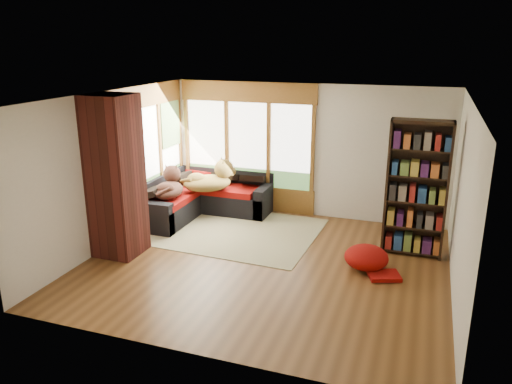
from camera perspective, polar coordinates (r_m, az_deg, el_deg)
The scene contains 17 objects.
floor at distance 7.94m, azimuth 1.06°, elevation -8.21°, with size 5.50×5.50×0.00m, color #563418.
ceiling at distance 7.22m, azimuth 1.17°, elevation 10.78°, with size 5.50×5.50×0.00m, color white.
wall_back at distance 9.81m, azimuth 5.68°, elevation 4.69°, with size 5.50×0.04×2.60m, color silver.
wall_front at distance 5.30m, azimuth -7.40°, elevation -6.35°, with size 5.50×0.04×2.60m, color silver.
wall_left at distance 8.70m, azimuth -16.38°, elevation 2.47°, with size 0.04×5.00×2.60m, color silver.
wall_right at distance 7.16m, azimuth 22.52°, elevation -1.27°, with size 0.04×5.00×2.60m, color silver.
windows_back at distance 10.12m, azimuth -0.99°, elevation 5.44°, with size 2.82×0.10×1.90m.
windows_left at distance 9.65m, azimuth -12.17°, elevation 4.48°, with size 0.10×2.62×1.90m.
roller_blind at distance 10.26m, azimuth -9.77°, elevation 7.63°, with size 0.03×0.72×0.90m, color #729E5D.
brick_chimney at distance 8.23m, azimuth -15.77°, elevation 1.70°, with size 0.70×0.70×2.60m, color #471914.
sectional_sofa at distance 9.98m, azimuth -6.56°, elevation -1.05°, with size 2.20×2.20×0.80m.
area_rug at distance 9.27m, azimuth -2.96°, elevation -4.38°, with size 3.14×2.40×0.01m, color beige.
bookshelf at distance 8.32m, azimuth 17.86°, elevation 0.31°, with size 0.95×0.32×2.22m.
pouf at distance 7.91m, azimuth 12.50°, elevation -7.23°, with size 0.67×0.67×0.36m, color maroon.
dog_tan at distance 9.77m, azimuth -5.15°, elevation 1.68°, with size 1.11×1.02×0.54m.
dog_brindle at distance 9.53m, azimuth -9.91°, elevation 0.88°, with size 0.71×0.96×0.48m.
throw_pillows at distance 9.96m, azimuth -6.09°, elevation 1.86°, with size 1.98×1.68×0.45m.
Camera 1 is at (2.23, -6.83, 3.40)m, focal length 35.00 mm.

